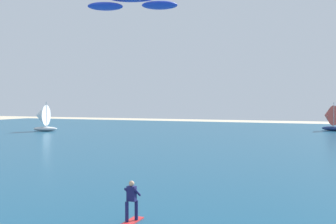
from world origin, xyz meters
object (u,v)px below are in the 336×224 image
(kitesurfer, at_px, (129,208))
(sailboat_heeled_over, at_px, (42,118))
(kite, at_px, (132,3))
(sailboat_mid_right, at_px, (330,118))

(kitesurfer, bearing_deg, sailboat_heeled_over, 133.32)
(sailboat_heeled_over, bearing_deg, kite, -43.07)
(kite, xyz_separation_m, sailboat_heeled_over, (-33.41, 31.22, -8.96))
(kitesurfer, distance_m, sailboat_heeled_over, 55.53)
(kitesurfer, relative_size, kite, 0.32)
(kite, distance_m, sailboat_mid_right, 53.05)
(sailboat_heeled_over, bearing_deg, kitesurfer, -46.68)
(sailboat_mid_right, distance_m, sailboat_heeled_over, 48.31)
(kite, bearing_deg, sailboat_heeled_over, 136.93)
(kitesurfer, height_order, sailboat_heeled_over, sailboat_heeled_over)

